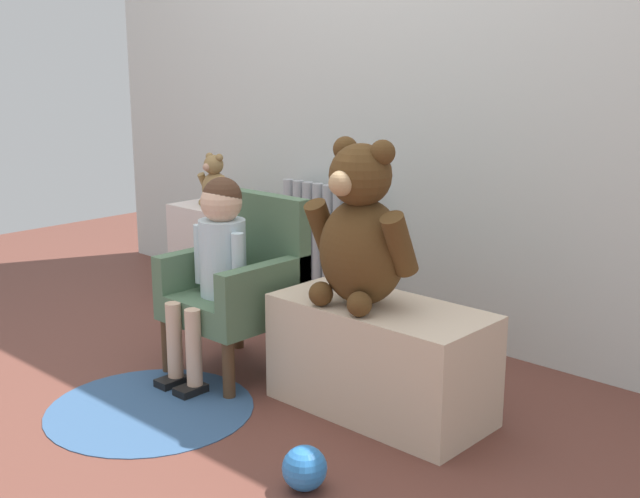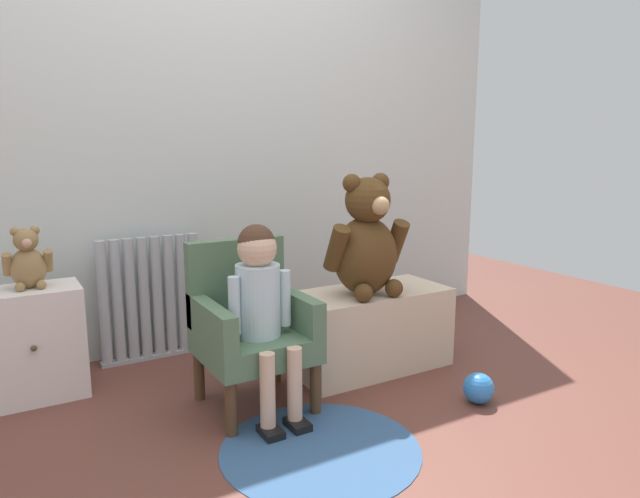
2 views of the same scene
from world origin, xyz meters
The scene contains 11 objects.
ground_plane centered at (0.00, 0.00, 0.00)m, with size 6.00×6.00×0.00m, color brown.
back_wall centered at (0.00, 1.26, 1.20)m, with size 3.80×0.05×2.40m, color silver.
radiator centered at (-0.30, 1.13, 0.30)m, with size 0.50×0.05×0.60m.
small_dresser centered at (-0.83, 0.94, 0.23)m, with size 0.40×0.27×0.46m.
child_armchair centered at (-0.08, 0.45, 0.33)m, with size 0.41×0.41×0.65m.
child_figure centered at (-0.08, 0.34, 0.48)m, with size 0.25×0.35×0.74m.
low_bench centered at (0.55, 0.50, 0.19)m, with size 0.73×0.35×0.37m, color beige.
large_teddy_bear centered at (0.49, 0.46, 0.61)m, with size 0.39×0.28×0.54m.
small_teddy_bear centered at (-0.82, 0.95, 0.57)m, with size 0.18×0.13×0.25m.
floor_rug centered at (-0.02, -0.02, 0.00)m, with size 0.69×0.69×0.01m, color #305078.
toy_ball centered at (0.71, -0.03, 0.06)m, with size 0.13×0.13×0.13m, color #2C78CD.
Camera 1 is at (2.09, -1.46, 1.16)m, focal length 45.00 mm.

